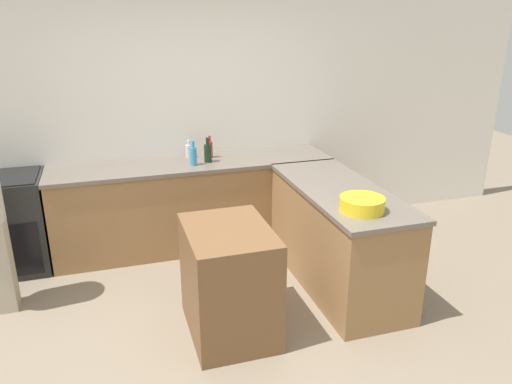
{
  "coord_description": "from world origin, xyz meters",
  "views": [
    {
      "loc": [
        -0.82,
        -3.07,
        2.35
      ],
      "look_at": [
        0.31,
        0.59,
        0.96
      ],
      "focal_mm": 35.0,
      "sensor_mm": 36.0,
      "label": 1
    }
  ],
  "objects_px": {
    "vinegar_bottle_clear": "(189,150)",
    "wine_bottle_dark": "(208,152)",
    "mixing_bowl": "(362,204)",
    "hot_sauce_bottle": "(210,149)",
    "island_table": "(229,281)",
    "range_oven": "(7,224)",
    "dish_soap_bottle": "(193,156)"
  },
  "relations": [
    {
      "from": "mixing_bowl",
      "to": "hot_sauce_bottle",
      "type": "bearing_deg",
      "value": 113.65
    },
    {
      "from": "vinegar_bottle_clear",
      "to": "wine_bottle_dark",
      "type": "height_order",
      "value": "wine_bottle_dark"
    },
    {
      "from": "range_oven",
      "to": "wine_bottle_dark",
      "type": "xyz_separation_m",
      "value": [
        1.94,
        -0.05,
        0.55
      ]
    },
    {
      "from": "island_table",
      "to": "wine_bottle_dark",
      "type": "bearing_deg",
      "value": 83.13
    },
    {
      "from": "island_table",
      "to": "vinegar_bottle_clear",
      "type": "xyz_separation_m",
      "value": [
        0.03,
        1.79,
        0.56
      ]
    },
    {
      "from": "hot_sauce_bottle",
      "to": "wine_bottle_dark",
      "type": "relative_size",
      "value": 0.92
    },
    {
      "from": "vinegar_bottle_clear",
      "to": "hot_sauce_bottle",
      "type": "xyz_separation_m",
      "value": [
        0.21,
        -0.08,
        0.02
      ]
    },
    {
      "from": "island_table",
      "to": "dish_soap_bottle",
      "type": "relative_size",
      "value": 3.5
    },
    {
      "from": "vinegar_bottle_clear",
      "to": "wine_bottle_dark",
      "type": "bearing_deg",
      "value": -56.61
    },
    {
      "from": "vinegar_bottle_clear",
      "to": "dish_soap_bottle",
      "type": "distance_m",
      "value": 0.3
    },
    {
      "from": "vinegar_bottle_clear",
      "to": "hot_sauce_bottle",
      "type": "bearing_deg",
      "value": -19.89
    },
    {
      "from": "mixing_bowl",
      "to": "dish_soap_bottle",
      "type": "relative_size",
      "value": 1.39
    },
    {
      "from": "mixing_bowl",
      "to": "vinegar_bottle_clear",
      "type": "bearing_deg",
      "value": 117.97
    },
    {
      "from": "vinegar_bottle_clear",
      "to": "hot_sauce_bottle",
      "type": "height_order",
      "value": "hot_sauce_bottle"
    },
    {
      "from": "vinegar_bottle_clear",
      "to": "hot_sauce_bottle",
      "type": "relative_size",
      "value": 0.79
    },
    {
      "from": "island_table",
      "to": "hot_sauce_bottle",
      "type": "relative_size",
      "value": 3.72
    },
    {
      "from": "island_table",
      "to": "hot_sauce_bottle",
      "type": "distance_m",
      "value": 1.82
    },
    {
      "from": "hot_sauce_bottle",
      "to": "wine_bottle_dark",
      "type": "bearing_deg",
      "value": -109.22
    },
    {
      "from": "dish_soap_bottle",
      "to": "hot_sauce_bottle",
      "type": "distance_m",
      "value": 0.31
    },
    {
      "from": "mixing_bowl",
      "to": "vinegar_bottle_clear",
      "type": "xyz_separation_m",
      "value": [
        -1.0,
        1.88,
        0.02
      ]
    },
    {
      "from": "dish_soap_bottle",
      "to": "hot_sauce_bottle",
      "type": "xyz_separation_m",
      "value": [
        0.21,
        0.22,
        -0.01
      ]
    },
    {
      "from": "wine_bottle_dark",
      "to": "vinegar_bottle_clear",
      "type": "bearing_deg",
      "value": 123.39
    },
    {
      "from": "mixing_bowl",
      "to": "dish_soap_bottle",
      "type": "height_order",
      "value": "dish_soap_bottle"
    },
    {
      "from": "island_table",
      "to": "dish_soap_bottle",
      "type": "bearing_deg",
      "value": 88.89
    },
    {
      "from": "mixing_bowl",
      "to": "wine_bottle_dark",
      "type": "height_order",
      "value": "wine_bottle_dark"
    },
    {
      "from": "mixing_bowl",
      "to": "vinegar_bottle_clear",
      "type": "relative_size",
      "value": 1.87
    },
    {
      "from": "range_oven",
      "to": "wine_bottle_dark",
      "type": "bearing_deg",
      "value": -1.4
    },
    {
      "from": "mixing_bowl",
      "to": "hot_sauce_bottle",
      "type": "relative_size",
      "value": 1.48
    },
    {
      "from": "hot_sauce_bottle",
      "to": "range_oven",
      "type": "bearing_deg",
      "value": -176.86
    },
    {
      "from": "vinegar_bottle_clear",
      "to": "hot_sauce_bottle",
      "type": "distance_m",
      "value": 0.22
    },
    {
      "from": "island_table",
      "to": "wine_bottle_dark",
      "type": "distance_m",
      "value": 1.67
    },
    {
      "from": "mixing_bowl",
      "to": "dish_soap_bottle",
      "type": "xyz_separation_m",
      "value": [
        -1.0,
        1.58,
        0.04
      ]
    }
  ]
}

